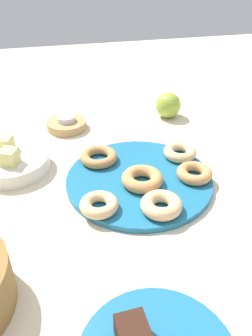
{
  "coord_description": "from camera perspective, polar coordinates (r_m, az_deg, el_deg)",
  "views": [
    {
      "loc": [
        -0.6,
        0.17,
        0.46
      ],
      "look_at": [
        0.0,
        0.03,
        0.04
      ],
      "focal_mm": 36.99,
      "sensor_mm": 36.0,
      "label": 1
    }
  ],
  "objects": [
    {
      "name": "ground_plane",
      "position": [
        0.78,
        2.15,
        -2.35
      ],
      "size": [
        2.4,
        2.4,
        0.0
      ],
      "primitive_type": "plane",
      "color": "beige"
    },
    {
      "name": "donut_plate",
      "position": [
        0.78,
        2.16,
        -1.96
      ],
      "size": [
        0.33,
        0.33,
        0.01
      ],
      "primitive_type": "cylinder",
      "color": "#1E6B93",
      "rests_on": "ground_plane"
    },
    {
      "name": "donut_0",
      "position": [
        0.82,
        -4.51,
        1.84
      ],
      "size": [
        0.12,
        0.12,
        0.02
      ],
      "primitive_type": "torus",
      "rotation": [
        0.0,
        0.0,
        1.97
      ],
      "color": "#C6844C",
      "rests_on": "donut_plate"
    },
    {
      "name": "donut_1",
      "position": [
        0.78,
        11.2,
        -0.83
      ],
      "size": [
        0.11,
        0.11,
        0.02
      ],
      "primitive_type": "torus",
      "rotation": [
        0.0,
        0.0,
        3.97
      ],
      "color": "tan",
      "rests_on": "donut_plate"
    },
    {
      "name": "donut_2",
      "position": [
        0.68,
        -4.47,
        -6.05
      ],
      "size": [
        0.08,
        0.08,
        0.02
      ],
      "primitive_type": "torus",
      "rotation": [
        0.0,
        0.0,
        1.66
      ],
      "color": "#EABC84",
      "rests_on": "donut_plate"
    },
    {
      "name": "donut_3",
      "position": [
        0.75,
        3.02,
        -1.75
      ],
      "size": [
        0.13,
        0.13,
        0.03
      ],
      "primitive_type": "torus",
      "rotation": [
        0.0,
        0.0,
        0.94
      ],
      "color": "tan",
      "rests_on": "donut_plate"
    },
    {
      "name": "donut_4",
      "position": [
        0.68,
        5.82,
        -6.07
      ],
      "size": [
        0.11,
        0.11,
        0.03
      ],
      "primitive_type": "torus",
      "rotation": [
        0.0,
        0.0,
        5.06
      ],
      "color": "#EABC84",
      "rests_on": "donut_plate"
    },
    {
      "name": "donut_5",
      "position": [
        0.85,
        8.87,
        2.6
      ],
      "size": [
        0.11,
        0.11,
        0.02
      ],
      "primitive_type": "torus",
      "rotation": [
        0.0,
        0.0,
        0.84
      ],
      "color": "#EABC84",
      "rests_on": "donut_plate"
    },
    {
      "name": "brownie_far",
      "position": [
        0.5,
        1.13,
        -25.77
      ],
      "size": [
        0.05,
        0.04,
        0.04
      ],
      "primitive_type": "cube",
      "rotation": [
        0.0,
        0.0,
        0.05
      ],
      "color": "#381E14",
      "rests_on": "cake_plate"
    },
    {
      "name": "candle_holder",
      "position": [
        1.01,
        -9.76,
        7.04
      ],
      "size": [
        0.11,
        0.11,
        0.02
      ],
      "primitive_type": "cylinder",
      "color": "tan",
      "rests_on": "ground_plane"
    },
    {
      "name": "tealight",
      "position": [
        1.0,
        -9.86,
        8.02
      ],
      "size": [
        0.05,
        0.05,
        0.01
      ],
      "primitive_type": "cylinder",
      "color": "silver",
      "rests_on": "candle_holder"
    },
    {
      "name": "fruit_bowl",
      "position": [
        0.86,
        -18.19,
        0.81
      ],
      "size": [
        0.17,
        0.17,
        0.03
      ],
      "primitive_type": "cylinder",
      "color": "silver",
      "rests_on": "ground_plane"
    },
    {
      "name": "melon_chunk_left",
      "position": [
        0.81,
        -18.7,
        1.75
      ],
      "size": [
        0.05,
        0.05,
        0.04
      ],
      "primitive_type": "cube",
      "rotation": [
        0.0,
        0.0,
        -0.41
      ],
      "color": "#DBD67A",
      "rests_on": "fruit_bowl"
    },
    {
      "name": "melon_chunk_right",
      "position": [
        0.87,
        -19.37,
        3.72
      ],
      "size": [
        0.05,
        0.05,
        0.04
      ],
      "primitive_type": "cube",
      "rotation": [
        0.0,
        0.0,
        -0.37
      ],
      "color": "#DBD67A",
      "rests_on": "fruit_bowl"
    },
    {
      "name": "apple",
      "position": [
        1.06,
        6.95,
        10.26
      ],
      "size": [
        0.08,
        0.08,
        0.08
      ],
      "primitive_type": "sphere",
      "color": "#93AD38",
      "rests_on": "ground_plane"
    }
  ]
}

